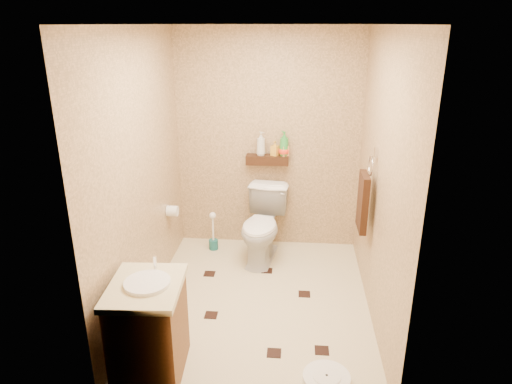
# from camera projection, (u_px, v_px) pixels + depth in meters

# --- Properties ---
(ground) EXTENTS (2.50, 2.50, 0.00)m
(ground) POSITION_uv_depth(u_px,v_px,m) (258.00, 302.00, 4.20)
(ground) COLOR beige
(ground) RESTS_ON ground
(wall_back) EXTENTS (2.00, 0.04, 2.40)m
(wall_back) POSITION_uv_depth(u_px,v_px,m) (268.00, 142.00, 4.95)
(wall_back) COLOR tan
(wall_back) RESTS_ON ground
(wall_front) EXTENTS (2.00, 0.04, 2.40)m
(wall_front) POSITION_uv_depth(u_px,v_px,m) (240.00, 247.00, 2.61)
(wall_front) COLOR tan
(wall_front) RESTS_ON ground
(wall_left) EXTENTS (0.04, 2.50, 2.40)m
(wall_left) POSITION_uv_depth(u_px,v_px,m) (141.00, 175.00, 3.87)
(wall_left) COLOR tan
(wall_left) RESTS_ON ground
(wall_right) EXTENTS (0.04, 2.50, 2.40)m
(wall_right) POSITION_uv_depth(u_px,v_px,m) (381.00, 182.00, 3.70)
(wall_right) COLOR tan
(wall_right) RESTS_ON ground
(ceiling) EXTENTS (2.00, 2.50, 0.02)m
(ceiling) POSITION_uv_depth(u_px,v_px,m) (259.00, 24.00, 3.37)
(ceiling) COLOR white
(ceiling) RESTS_ON wall_back
(wall_shelf) EXTENTS (0.46, 0.14, 0.10)m
(wall_shelf) POSITION_uv_depth(u_px,v_px,m) (267.00, 160.00, 4.94)
(wall_shelf) COLOR #34190E
(wall_shelf) RESTS_ON wall_back
(floor_accents) EXTENTS (1.20, 1.36, 0.01)m
(floor_accents) POSITION_uv_depth(u_px,v_px,m) (263.00, 306.00, 4.13)
(floor_accents) COLOR black
(floor_accents) RESTS_ON ground
(toilet) EXTENTS (0.53, 0.81, 0.77)m
(toilet) POSITION_uv_depth(u_px,v_px,m) (263.00, 226.00, 4.84)
(toilet) COLOR white
(toilet) RESTS_ON ground
(vanity) EXTENTS (0.53, 0.63, 0.85)m
(vanity) POSITION_uv_depth(u_px,v_px,m) (149.00, 328.00, 3.24)
(vanity) COLOR brown
(vanity) RESTS_ON ground
(bathroom_scale) EXTENTS (0.38, 0.38, 0.07)m
(bathroom_scale) POSITION_uv_depth(u_px,v_px,m) (326.00, 379.00, 3.24)
(bathroom_scale) COLOR white
(bathroom_scale) RESTS_ON ground
(toilet_brush) EXTENTS (0.10, 0.10, 0.45)m
(toilet_brush) POSITION_uv_depth(u_px,v_px,m) (213.00, 236.00, 5.13)
(toilet_brush) COLOR #175C5F
(toilet_brush) RESTS_ON ground
(towel_ring) EXTENTS (0.12, 0.30, 0.76)m
(towel_ring) POSITION_uv_depth(u_px,v_px,m) (363.00, 199.00, 4.03)
(towel_ring) COLOR silver
(towel_ring) RESTS_ON wall_right
(toilet_paper) EXTENTS (0.12, 0.11, 0.12)m
(toilet_paper) POSITION_uv_depth(u_px,v_px,m) (172.00, 211.00, 4.68)
(toilet_paper) COLOR white
(toilet_paper) RESTS_ON wall_left
(bottle_a) EXTENTS (0.14, 0.14, 0.26)m
(bottle_a) POSITION_uv_depth(u_px,v_px,m) (261.00, 144.00, 4.88)
(bottle_a) COLOR beige
(bottle_a) RESTS_ON wall_shelf
(bottle_b) EXTENTS (0.10, 0.10, 0.16)m
(bottle_b) POSITION_uv_depth(u_px,v_px,m) (275.00, 148.00, 4.89)
(bottle_b) COLOR gold
(bottle_b) RESTS_ON wall_shelf
(bottle_c) EXTENTS (0.15, 0.15, 0.15)m
(bottle_c) POSITION_uv_depth(u_px,v_px,m) (284.00, 149.00, 4.88)
(bottle_c) COLOR #F2381C
(bottle_c) RESTS_ON wall_shelf
(bottle_d) EXTENTS (0.15, 0.15, 0.27)m
(bottle_d) POSITION_uv_depth(u_px,v_px,m) (284.00, 144.00, 4.86)
(bottle_d) COLOR #2F8D37
(bottle_d) RESTS_ON wall_shelf
(bottle_e) EXTENTS (0.10, 0.10, 0.16)m
(bottle_e) POSITION_uv_depth(u_px,v_px,m) (285.00, 148.00, 4.88)
(bottle_e) COLOR #E98C4D
(bottle_e) RESTS_ON wall_shelf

